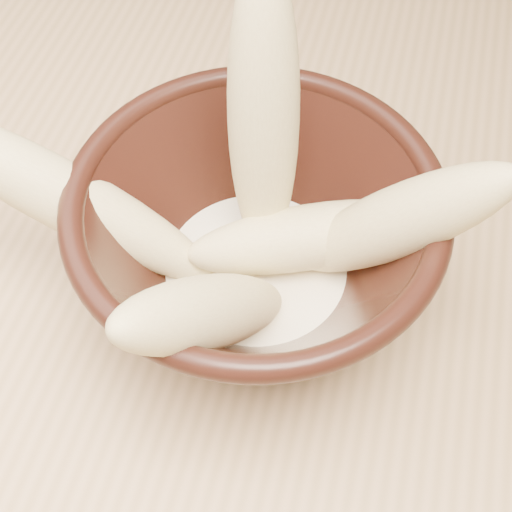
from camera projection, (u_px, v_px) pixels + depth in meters
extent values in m
cylinder|color=tan|center=(104.00, 191.00, 1.09)|extent=(0.05, 0.05, 0.71)
cylinder|color=black|center=(256.00, 300.00, 0.51)|extent=(0.10, 0.10, 0.01)
cylinder|color=black|center=(256.00, 282.00, 0.49)|extent=(0.10, 0.10, 0.01)
torus|color=black|center=(256.00, 202.00, 0.42)|extent=(0.23, 0.23, 0.02)
cylinder|color=#F1E4C2|center=(256.00, 273.00, 0.48)|extent=(0.13, 0.13, 0.02)
ellipsoid|color=tan|center=(264.00, 121.00, 0.42)|extent=(0.06, 0.09, 0.21)
ellipsoid|color=tan|center=(69.00, 198.00, 0.44)|extent=(0.20, 0.05, 0.15)
ellipsoid|color=tan|center=(396.00, 223.00, 0.42)|extent=(0.14, 0.05, 0.16)
ellipsoid|color=tan|center=(308.00, 237.00, 0.46)|extent=(0.16, 0.10, 0.05)
ellipsoid|color=tan|center=(207.00, 313.00, 0.39)|extent=(0.11, 0.15, 0.14)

